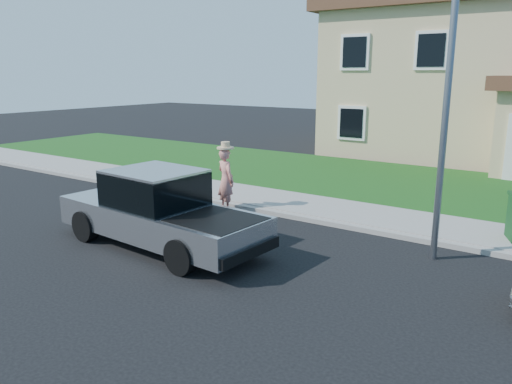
% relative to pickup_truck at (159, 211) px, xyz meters
% --- Properties ---
extents(ground, '(80.00, 80.00, 0.00)m').
position_rel_pickup_truck_xyz_m(ground, '(0.91, 0.62, -0.80)').
color(ground, black).
rests_on(ground, ground).
extents(curb, '(40.00, 0.20, 0.12)m').
position_rel_pickup_truck_xyz_m(curb, '(1.91, 3.52, -0.74)').
color(curb, gray).
rests_on(curb, ground).
extents(sidewalk, '(40.00, 2.00, 0.15)m').
position_rel_pickup_truck_xyz_m(sidewalk, '(1.91, 4.62, -0.72)').
color(sidewalk, gray).
rests_on(sidewalk, ground).
extents(lawn, '(40.00, 7.00, 0.10)m').
position_rel_pickup_truck_xyz_m(lawn, '(1.91, 9.12, -0.75)').
color(lawn, '#144816').
rests_on(lawn, ground).
extents(house, '(14.00, 11.30, 6.85)m').
position_rel_pickup_truck_xyz_m(house, '(2.23, 17.00, 2.37)').
color(house, tan).
rests_on(house, ground).
extents(pickup_truck, '(5.30, 2.19, 1.71)m').
position_rel_pickup_truck_xyz_m(pickup_truck, '(0.00, 0.00, 0.00)').
color(pickup_truck, black).
rests_on(pickup_truck, ground).
extents(woman, '(0.76, 0.64, 1.94)m').
position_rel_pickup_truck_xyz_m(woman, '(-0.56, 3.09, 0.12)').
color(woman, '#E3897C').
rests_on(woman, ground).
extents(street_lamp, '(0.38, 0.75, 5.70)m').
position_rel_pickup_truck_xyz_m(street_lamp, '(5.19, 2.56, 2.45)').
color(street_lamp, slate).
rests_on(street_lamp, ground).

